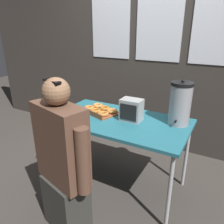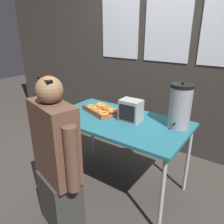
% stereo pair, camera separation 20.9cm
% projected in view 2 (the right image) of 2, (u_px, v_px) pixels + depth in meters
% --- Properties ---
extents(ground_plane, '(12.00, 12.00, 0.00)m').
position_uv_depth(ground_plane, '(118.00, 183.00, 2.34)').
color(ground_plane, '#3D3833').
extents(back_wall, '(6.00, 0.11, 2.60)m').
position_uv_depth(back_wall, '(167.00, 50.00, 2.69)').
color(back_wall, '#38332D').
rests_on(back_wall, ground).
extents(folding_table, '(1.31, 0.72, 0.75)m').
position_uv_depth(folding_table, '(119.00, 124.00, 2.09)').
color(folding_table, '#236675').
rests_on(folding_table, ground).
extents(donut_box, '(0.44, 0.37, 0.05)m').
position_uv_depth(donut_box, '(102.00, 110.00, 2.26)').
color(donut_box, brown).
rests_on(donut_box, folding_table).
extents(coffee_urn, '(0.19, 0.22, 0.41)m').
position_uv_depth(coffee_urn, '(180.00, 106.00, 1.86)').
color(coffee_urn, '#939399').
rests_on(coffee_urn, folding_table).
extents(cell_phone, '(0.15, 0.17, 0.01)m').
position_uv_depth(cell_phone, '(65.00, 113.00, 2.21)').
color(cell_phone, black).
rests_on(cell_phone, folding_table).
extents(space_heater, '(0.19, 0.15, 0.21)m').
position_uv_depth(space_heater, '(131.00, 111.00, 2.01)').
color(space_heater, '#9E9E9E').
rests_on(space_heater, folding_table).
extents(person_seated, '(0.58, 0.33, 1.26)m').
position_uv_depth(person_seated, '(57.00, 161.00, 1.69)').
color(person_seated, '#33332D').
rests_on(person_seated, ground).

